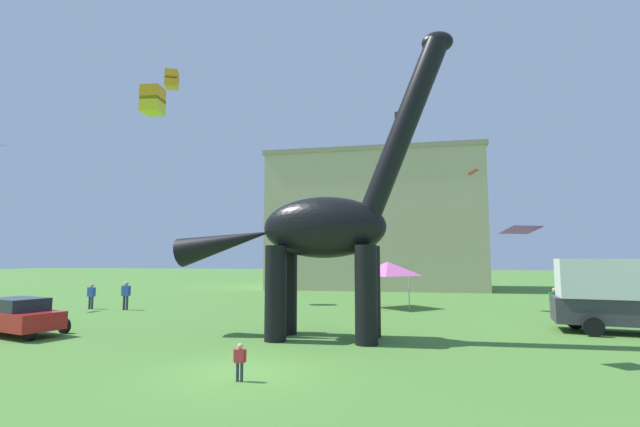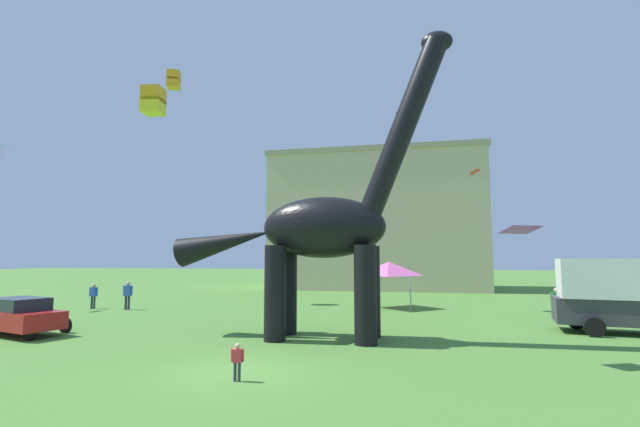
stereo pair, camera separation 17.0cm
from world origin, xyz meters
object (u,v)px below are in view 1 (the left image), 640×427
at_px(dinosaur_sculpture, 323,227).
at_px(festival_canopy_tent, 388,269).
at_px(kite_far_left, 401,118).
at_px(kite_near_low, 521,230).
at_px(person_strolling_adult, 91,294).
at_px(kite_far_right, 153,100).
at_px(person_vendor_side, 240,358).
at_px(kite_mid_center, 473,172).
at_px(parked_sedan_left, 17,316).
at_px(person_photographer, 126,293).
at_px(person_watching_child, 555,300).
at_px(kite_high_right, 172,79).
at_px(parked_box_truck, 622,295).

bearing_deg(dinosaur_sculpture, festival_canopy_tent, 109.08).
xyz_separation_m(kite_far_left, kite_near_low, (3.92, -14.16, -8.47)).
bearing_deg(kite_far_left, person_strolling_adult, -168.05).
distance_m(festival_canopy_tent, kite_near_low, 15.41).
bearing_deg(kite_far_left, kite_far_right, -137.07).
distance_m(person_vendor_side, kite_far_right, 14.55).
height_order(person_vendor_side, kite_mid_center, kite_mid_center).
bearing_deg(dinosaur_sculpture, person_strolling_adult, -174.87).
bearing_deg(person_vendor_side, kite_far_right, 34.80).
distance_m(parked_sedan_left, person_photographer, 9.22).
relative_size(kite_far_right, kite_mid_center, 1.11).
distance_m(person_photographer, kite_mid_center, 26.03).
height_order(person_watching_child, kite_far_left, kite_far_left).
distance_m(person_vendor_side, kite_mid_center, 27.00).
xyz_separation_m(person_watching_child, person_strolling_adult, (-27.53, -0.62, -0.04)).
distance_m(kite_high_right, kite_near_low, 29.15).
bearing_deg(person_strolling_adult, dinosaur_sculpture, -179.86).
relative_size(person_vendor_side, kite_mid_center, 0.84).
bearing_deg(kite_high_right, parked_sedan_left, -83.33).
bearing_deg(parked_box_truck, dinosaur_sculpture, -153.33).
bearing_deg(kite_near_low, person_watching_child, 69.40).
xyz_separation_m(person_watching_child, kite_high_right, (-25.38, 4.36, 16.07)).
bearing_deg(kite_high_right, dinosaur_sculpture, -40.42).
relative_size(person_watching_child, kite_near_low, 1.27).
distance_m(kite_far_left, kite_high_right, 18.05).
bearing_deg(kite_far_left, dinosaur_sculpture, -104.96).
bearing_deg(parked_box_truck, festival_canopy_tent, 152.18).
distance_m(person_photographer, kite_far_right, 13.01).
bearing_deg(person_watching_child, person_vendor_side, -33.31).
xyz_separation_m(festival_canopy_tent, kite_far_right, (-10.50, -11.07, 8.23)).
relative_size(dinosaur_sculpture, person_photographer, 7.00).
relative_size(dinosaur_sculpture, person_vendor_side, 12.67).
relative_size(festival_canopy_tent, kite_near_low, 2.39).
distance_m(dinosaur_sculpture, person_photographer, 16.23).
bearing_deg(person_strolling_adult, parked_box_truck, -162.95).
height_order(person_vendor_side, kite_near_low, kite_near_low).
xyz_separation_m(kite_far_left, kite_mid_center, (5.30, 5.72, -2.77)).
relative_size(person_photographer, kite_far_right, 1.37).
bearing_deg(parked_sedan_left, person_strolling_adult, 129.37).
distance_m(person_photographer, kite_far_left, 21.06).
relative_size(person_strolling_adult, kite_near_low, 1.22).
bearing_deg(festival_canopy_tent, person_vendor_side, -99.27).
relative_size(kite_far_right, kite_far_left, 1.63).
distance_m(person_vendor_side, festival_canopy_tent, 18.58).
relative_size(person_photographer, kite_high_right, 1.31).
distance_m(parked_sedan_left, parked_box_truck, 25.83).
bearing_deg(festival_canopy_tent, person_strolling_adult, -166.39).
xyz_separation_m(dinosaur_sculpture, kite_near_low, (6.98, -2.72, -0.36)).
height_order(dinosaur_sculpture, kite_far_left, kite_far_left).
xyz_separation_m(parked_box_truck, kite_near_low, (-5.46, -6.52, 2.47)).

